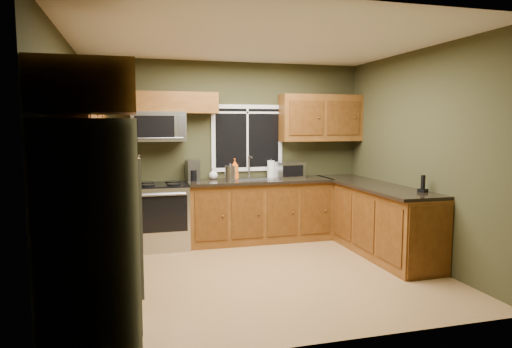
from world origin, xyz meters
name	(u,v)px	position (x,y,z in m)	size (l,w,h in m)	color
floor	(260,274)	(0.00, 0.00, 0.00)	(4.20, 4.20, 0.00)	olive
ceiling	(260,40)	(0.00, 0.00, 2.70)	(4.20, 4.20, 0.00)	white
back_wall	(228,151)	(0.00, 1.80, 1.35)	(4.20, 4.20, 0.00)	#33331B
front_wall	(322,177)	(0.00, -1.80, 1.35)	(4.20, 4.20, 0.00)	#33331B
left_wall	(64,164)	(-2.10, 0.00, 1.35)	(3.60, 3.60, 0.00)	#33331B
right_wall	(418,157)	(2.10, 0.00, 1.35)	(3.60, 3.60, 0.00)	#33331B
window	(247,138)	(0.30, 1.78, 1.55)	(1.12, 0.03, 1.02)	white
base_cabinets_left	(101,237)	(-1.80, 0.48, 0.45)	(0.60, 2.65, 0.90)	brown
countertop_left	(102,197)	(-1.78, 0.48, 0.92)	(0.65, 2.65, 0.04)	black
base_cabinets_back	(259,211)	(0.42, 1.50, 0.45)	(2.17, 0.60, 0.90)	brown
countertop_back	(260,181)	(0.42, 1.48, 0.92)	(2.17, 0.65, 0.04)	black
base_cabinets_peninsula	(374,219)	(1.80, 0.54, 0.45)	(0.60, 2.52, 0.90)	brown
countertop_peninsula	(373,186)	(1.78, 0.55, 0.92)	(0.65, 2.50, 0.04)	black
upper_cabinets_left	(84,115)	(-1.94, 0.48, 1.86)	(0.33, 2.65, 0.72)	brown
upper_cabinets_back_left	(172,103)	(-0.85, 1.64, 2.07)	(1.30, 0.33, 0.30)	brown
upper_cabinets_back_right	(321,118)	(1.45, 1.64, 1.86)	(1.30, 0.33, 0.72)	brown
upper_cabinet_over_fridge	(86,89)	(-1.74, -1.30, 2.03)	(0.72, 0.90, 0.38)	brown
refrigerator	(92,233)	(-1.74, -1.30, 0.90)	(0.74, 0.90, 1.80)	#B7B7BC
range	(161,216)	(-1.05, 1.47, 0.47)	(0.76, 0.69, 0.94)	#B7B7BC
microwave	(158,127)	(-1.05, 1.61, 1.73)	(0.76, 0.41, 0.42)	#B7B7BC
sink	(252,179)	(0.30, 1.49, 0.95)	(0.60, 0.42, 0.36)	slate
toaster_oven	(290,170)	(0.90, 1.52, 1.06)	(0.44, 0.37, 0.25)	#B7B7BC
coffee_maker	(192,171)	(-0.57, 1.64, 1.08)	(0.20, 0.26, 0.29)	slate
kettle	(230,172)	(-0.05, 1.42, 1.06)	(0.17, 0.17, 0.27)	#B7B7BC
paper_towel_roll	(271,169)	(0.65, 1.68, 1.07)	(0.14, 0.14, 0.29)	white
soap_bottle_a	(235,169)	(0.05, 1.54, 1.10)	(0.12, 0.12, 0.32)	orange
soap_bottle_c	(213,174)	(-0.25, 1.70, 1.02)	(0.13, 0.13, 0.17)	white
cordless_phone	(423,187)	(1.98, -0.28, 1.00)	(0.12, 0.12, 0.21)	black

